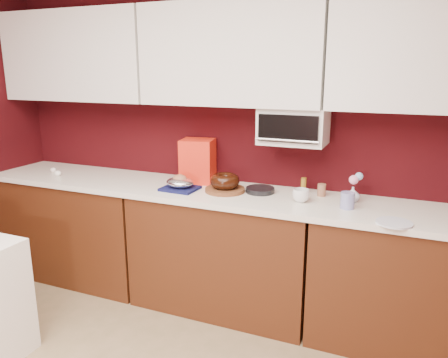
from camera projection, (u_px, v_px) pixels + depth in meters
wall_back at (240, 137)px, 3.32m from camera, size 4.00×0.02×2.50m
base_cabinet_left at (81, 228)px, 3.75m from camera, size 1.31×0.58×0.86m
base_cabinet_center at (224, 252)px, 3.24m from camera, size 1.31×0.58×0.86m
base_cabinet_right at (419, 286)px, 2.74m from camera, size 1.31×0.58×0.86m
countertop at (224, 194)px, 3.13m from camera, size 4.00×0.62×0.04m
upper_cabinet_left at (79, 56)px, 3.52m from camera, size 1.31×0.33×0.70m
upper_cabinet_center at (232, 55)px, 3.02m from camera, size 1.31×0.33×0.70m
upper_cabinet_right at (446, 52)px, 2.52m from camera, size 1.31×0.33×0.70m
toaster_oven at (294, 126)px, 2.99m from camera, size 0.45×0.30×0.25m
toaster_oven_door at (288, 129)px, 2.85m from camera, size 0.40×0.02×0.18m
toaster_oven_handle at (287, 140)px, 2.85m from camera, size 0.42×0.02×0.02m
cake_base at (225, 190)px, 3.12m from camera, size 0.31×0.31×0.03m
bundt_cake at (225, 181)px, 3.11m from camera, size 0.26×0.26×0.09m
navy_towel at (180, 188)px, 3.17m from camera, size 0.26×0.22×0.02m
foil_ham_nest at (180, 182)px, 3.16m from camera, size 0.21×0.18×0.08m
roasted_ham at (180, 179)px, 3.15m from camera, size 0.12×0.10×0.07m
pandoro_box at (198, 161)px, 3.36m from camera, size 0.28×0.26×0.33m
dark_pan at (260, 190)px, 3.10m from camera, size 0.27×0.27×0.04m
coffee_mug at (301, 194)px, 2.87m from camera, size 0.14×0.14×0.11m
blue_jar at (347, 200)px, 2.74m from camera, size 0.09×0.09×0.10m
flower_vase at (353, 193)px, 2.88m from camera, size 0.09×0.09×0.11m
flower_pink at (354, 180)px, 2.86m from camera, size 0.06×0.06×0.06m
flower_blue at (359, 176)px, 2.86m from camera, size 0.05×0.05×0.05m
china_plate at (394, 223)px, 2.48m from camera, size 0.23×0.23×0.01m
amber_bottle at (303, 185)px, 3.08m from camera, size 0.05×0.05×0.11m
paper_cup at (322, 190)px, 3.01m from camera, size 0.07×0.07×0.09m
egg_left at (58, 173)px, 3.57m from camera, size 0.06×0.05×0.05m
egg_right at (53, 170)px, 3.71m from camera, size 0.05×0.04×0.04m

